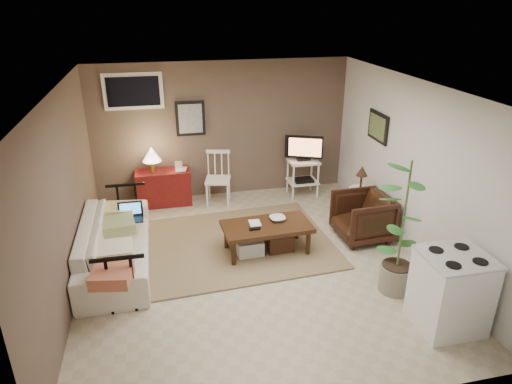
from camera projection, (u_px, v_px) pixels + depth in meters
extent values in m
plane|color=#C1B293|center=(252.00, 263.00, 6.27)|extent=(5.00, 5.00, 0.00)
cube|color=black|center=(190.00, 118.00, 7.80)|extent=(0.50, 0.03, 0.60)
cube|color=black|center=(378.00, 127.00, 7.05)|extent=(0.03, 0.60, 0.45)
cube|color=white|center=(133.00, 91.00, 7.43)|extent=(0.96, 0.03, 0.60)
cube|color=#8C7051|center=(237.00, 243.00, 6.74)|extent=(2.85, 2.34, 0.03)
cube|color=#3E1F10|center=(267.00, 227.00, 6.38)|extent=(1.27, 0.70, 0.06)
cylinder|color=#3E1F10|center=(234.00, 254.00, 6.13)|extent=(0.07, 0.07, 0.39)
cylinder|color=#3E1F10|center=(308.00, 243.00, 6.39)|extent=(0.07, 0.07, 0.39)
cylinder|color=#3E1F10|center=(226.00, 237.00, 6.55)|extent=(0.07, 0.07, 0.39)
cylinder|color=#3E1F10|center=(297.00, 228.00, 6.81)|extent=(0.07, 0.07, 0.39)
cube|color=black|center=(255.00, 229.00, 6.22)|extent=(0.16, 0.06, 0.02)
cube|color=#482919|center=(279.00, 241.00, 6.53)|extent=(0.38, 0.33, 0.27)
cube|color=silver|center=(249.00, 247.00, 6.43)|extent=(0.38, 0.33, 0.23)
imported|color=white|center=(114.00, 236.00, 6.08)|extent=(0.65, 2.22, 0.87)
cube|color=black|center=(131.00, 220.00, 6.38)|extent=(0.34, 0.23, 0.02)
cube|color=black|center=(130.00, 208.00, 6.45)|extent=(0.34, 0.02, 0.21)
cube|color=#3690F5|center=(130.00, 209.00, 6.44)|extent=(0.29, 0.00, 0.17)
cube|color=maroon|center=(164.00, 188.00, 7.94)|extent=(0.93, 0.41, 0.62)
cylinder|color=#A1903E|center=(153.00, 167.00, 7.71)|extent=(0.10, 0.10, 0.21)
cone|color=#FFD6B7|center=(152.00, 154.00, 7.62)|extent=(0.31, 0.31, 0.25)
cube|color=tan|center=(178.00, 165.00, 7.86)|extent=(0.12, 0.02, 0.15)
cube|color=white|center=(218.00, 180.00, 7.92)|extent=(0.50, 0.50, 0.04)
cylinder|color=white|center=(207.00, 196.00, 7.85)|extent=(0.04, 0.04, 0.42)
cylinder|color=white|center=(228.00, 196.00, 7.85)|extent=(0.04, 0.04, 0.42)
cylinder|color=white|center=(209.00, 188.00, 8.18)|extent=(0.04, 0.04, 0.42)
cylinder|color=white|center=(229.00, 188.00, 8.17)|extent=(0.04, 0.04, 0.42)
cube|color=white|center=(218.00, 152.00, 7.91)|extent=(0.42, 0.13, 0.06)
cube|color=white|center=(303.00, 161.00, 8.17)|extent=(0.53, 0.43, 0.04)
cube|color=white|center=(302.00, 181.00, 8.32)|extent=(0.53, 0.43, 0.03)
cylinder|color=white|center=(293.00, 182.00, 8.09)|extent=(0.03, 0.03, 0.67)
cylinder|color=white|center=(318.00, 180.00, 8.18)|extent=(0.03, 0.03, 0.67)
cylinder|color=white|center=(288.00, 175.00, 8.42)|extent=(0.03, 0.03, 0.67)
cylinder|color=white|center=(311.00, 173.00, 8.51)|extent=(0.03, 0.03, 0.67)
cube|color=black|center=(303.00, 159.00, 8.15)|extent=(0.24, 0.13, 0.03)
cube|color=black|center=(304.00, 147.00, 8.06)|extent=(0.64, 0.31, 0.40)
cube|color=#FC9562|center=(304.00, 147.00, 8.06)|extent=(0.53, 0.23, 0.33)
cube|color=black|center=(303.00, 181.00, 8.27)|extent=(0.34, 0.24, 0.10)
cylinder|color=white|center=(357.00, 220.00, 7.44)|extent=(0.25, 0.25, 0.03)
cylinder|color=white|center=(359.00, 205.00, 7.33)|extent=(0.05, 0.05, 0.54)
cylinder|color=white|center=(360.00, 189.00, 7.22)|extent=(0.36, 0.36, 0.03)
cylinder|color=black|center=(361.00, 181.00, 7.16)|extent=(0.03, 0.03, 0.23)
cone|color=#311F14|center=(362.00, 171.00, 7.09)|extent=(0.18, 0.18, 0.16)
imported|color=black|center=(363.00, 215.00, 6.78)|extent=(0.74, 0.78, 0.77)
cylinder|color=gray|center=(395.00, 278.00, 5.64)|extent=(0.39, 0.39, 0.35)
cylinder|color=#4C602D|center=(404.00, 216.00, 5.30)|extent=(0.03, 0.03, 1.36)
cube|color=white|center=(450.00, 293.00, 4.93)|extent=(0.67, 0.62, 0.86)
cube|color=silver|center=(457.00, 257.00, 4.75)|extent=(0.69, 0.64, 0.03)
cylinder|color=black|center=(454.00, 265.00, 4.58)|extent=(0.15, 0.15, 0.01)
cylinder|color=black|center=(480.00, 262.00, 4.64)|extent=(0.15, 0.15, 0.01)
cylinder|color=black|center=(436.00, 250.00, 4.85)|extent=(0.15, 0.15, 0.01)
cylinder|color=black|center=(462.00, 247.00, 4.91)|extent=(0.15, 0.15, 0.01)
imported|color=#3E1F10|center=(278.00, 213.00, 6.45)|extent=(0.22, 0.06, 0.22)
imported|color=#3E1F10|center=(249.00, 217.00, 6.34)|extent=(0.16, 0.02, 0.21)
imported|color=#3E1F10|center=(176.00, 164.00, 7.82)|extent=(0.18, 0.07, 0.24)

